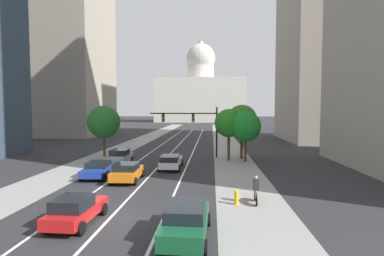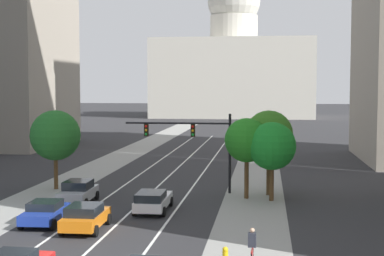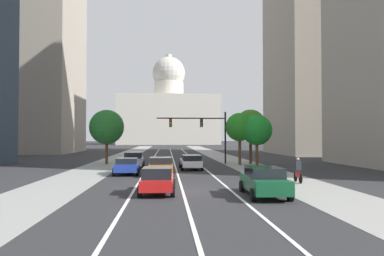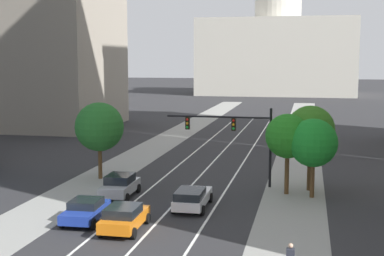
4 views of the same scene
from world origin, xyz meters
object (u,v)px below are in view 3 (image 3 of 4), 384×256
object	(u,v)px
cyclist	(298,170)
car_green	(264,181)
car_orange	(161,166)
street_tree_near_right	(250,125)
street_tree_mid_right	(240,127)
car_white	(191,162)
car_red	(158,180)
car_silver	(134,160)
fire_hydrant	(282,177)
car_blue	(127,166)
street_tree_near_left	(107,127)
traffic_signal_mast	(203,128)
capitol_building	(169,114)
street_tree_far_right	(257,130)

from	to	relation	value
cyclist	car_green	bearing A→B (deg)	146.02
car_green	car_orange	xyz separation A→B (m)	(-5.65, 10.47, -0.03)
street_tree_near_right	street_tree_mid_right	world-z (taller)	street_tree_near_right
car_white	street_tree_near_right	size ratio (longest dim) A/B	0.75
car_red	car_silver	xyz separation A→B (m)	(-2.82, 16.41, 0.08)
fire_hydrant	street_tree_near_right	size ratio (longest dim) A/B	0.14
car_white	car_blue	world-z (taller)	car_white
car_red	street_tree_near_left	xyz separation A→B (m)	(-6.36, 21.60, 3.50)
car_red	traffic_signal_mast	world-z (taller)	traffic_signal_mast
traffic_signal_mast	street_tree_near_right	world-z (taller)	street_tree_near_right
street_tree_near_left	car_orange	bearing A→B (deg)	-62.78
capitol_building	car_red	world-z (taller)	capitol_building
street_tree_far_right	street_tree_mid_right	distance (m)	1.93
car_silver	fire_hydrant	bearing A→B (deg)	-140.21
car_silver	street_tree_far_right	distance (m)	13.92
car_silver	street_tree_mid_right	xyz separation A→B (m)	(11.52, 3.28, 3.39)
car_blue	traffic_signal_mast	bearing A→B (deg)	-36.88
car_orange	street_tree_far_right	world-z (taller)	street_tree_far_right
street_tree_mid_right	capitol_building	bearing A→B (deg)	93.74
car_white	cyclist	bearing A→B (deg)	-148.39
car_green	fire_hydrant	bearing A→B (deg)	-25.97
car_white	street_tree_near_left	size ratio (longest dim) A/B	0.76
car_orange	fire_hydrant	distance (m)	9.96
car_red	car_green	bearing A→B (deg)	-100.75
car_red	fire_hydrant	distance (m)	9.09
car_white	car_green	world-z (taller)	car_green
car_green	car_blue	distance (m)	14.39
capitol_building	traffic_signal_mast	distance (m)	109.90
car_red	cyclist	bearing A→B (deg)	-65.22
car_orange	traffic_signal_mast	size ratio (longest dim) A/B	0.51
cyclist	street_tree_near_right	world-z (taller)	street_tree_near_right
capitol_building	car_blue	xyz separation A→B (m)	(-4.24, -120.65, -11.92)
car_silver	car_blue	bearing A→B (deg)	178.60
car_silver	street_tree_near_right	world-z (taller)	street_tree_near_right
car_blue	fire_hydrant	size ratio (longest dim) A/B	4.58
car_red	street_tree_far_right	distance (m)	21.97
street_tree_near_right	street_tree_near_left	distance (m)	16.66
street_tree_far_right	street_tree_near_right	distance (m)	2.21
street_tree_mid_right	car_white	bearing A→B (deg)	-138.10
car_green	street_tree_mid_right	world-z (taller)	street_tree_mid_right
car_white	car_orange	bearing A→B (deg)	150.53
car_silver	cyclist	bearing A→B (deg)	-136.57
car_green	fire_hydrant	xyz separation A→B (m)	(2.64, 4.96, -0.35)
car_silver	street_tree_mid_right	bearing A→B (deg)	-75.50
car_silver	car_orange	world-z (taller)	car_silver
traffic_signal_mast	cyclist	distance (m)	18.42
traffic_signal_mast	cyclist	xyz separation A→B (m)	(4.78, -17.47, -3.37)
capitol_building	street_tree_far_right	world-z (taller)	capitol_building
traffic_signal_mast	street_tree_near_right	distance (m)	5.59
car_red	street_tree_far_right	size ratio (longest dim) A/B	0.72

